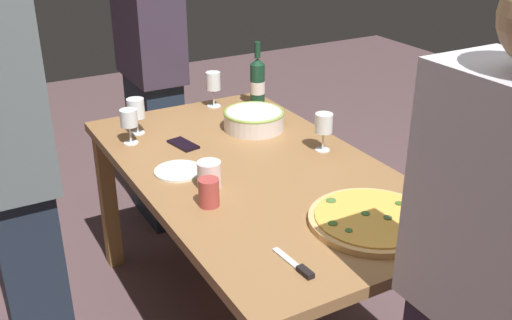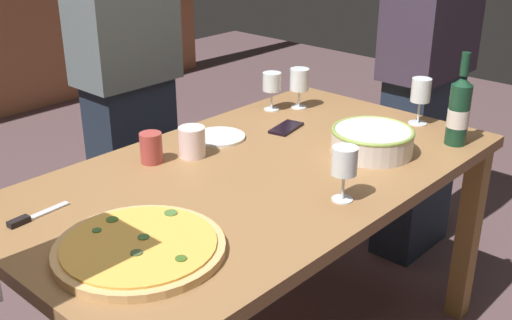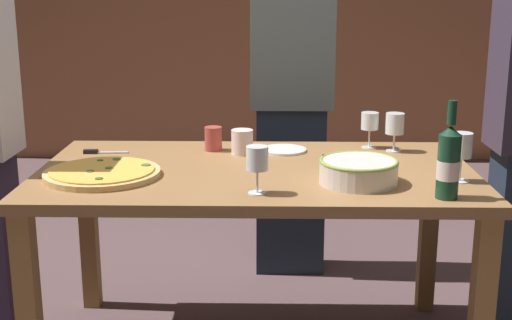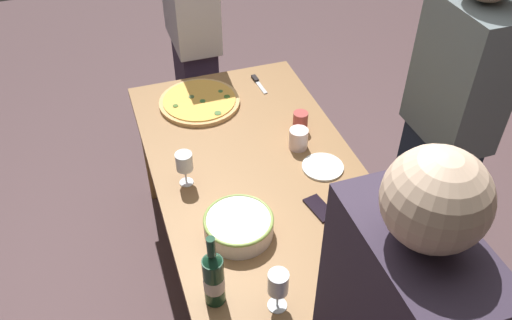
# 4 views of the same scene
# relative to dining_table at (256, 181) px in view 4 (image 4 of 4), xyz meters

# --- Properties ---
(ground_plane) EXTENTS (8.00, 8.00, 0.00)m
(ground_plane) POSITION_rel_dining_table_xyz_m (0.00, 0.00, -0.66)
(ground_plane) COLOR brown
(dining_table) EXTENTS (1.60, 0.90, 0.75)m
(dining_table) POSITION_rel_dining_table_xyz_m (0.00, 0.00, 0.00)
(dining_table) COLOR olive
(dining_table) RESTS_ON ground
(pizza) EXTENTS (0.41, 0.41, 0.03)m
(pizza) POSITION_rel_dining_table_xyz_m (-0.54, -0.12, 0.11)
(pizza) COLOR #E2AE6D
(pizza) RESTS_ON dining_table
(serving_bowl) EXTENTS (0.27, 0.27, 0.08)m
(serving_bowl) POSITION_rel_dining_table_xyz_m (0.35, -0.19, 0.14)
(serving_bowl) COLOR silver
(serving_bowl) RESTS_ON dining_table
(wine_bottle) EXTENTS (0.07, 0.07, 0.31)m
(wine_bottle) POSITION_rel_dining_table_xyz_m (0.61, -0.35, 0.21)
(wine_bottle) COLOR #163C26
(wine_bottle) RESTS_ON dining_table
(wine_glass_near_pizza) EXTENTS (0.07, 0.07, 0.15)m
(wine_glass_near_pizza) POSITION_rel_dining_table_xyz_m (0.46, 0.34, 0.20)
(wine_glass_near_pizza) COLOR white
(wine_glass_near_pizza) RESTS_ON dining_table
(wine_glass_by_bottle) EXTENTS (0.07, 0.07, 0.16)m
(wine_glass_by_bottle) POSITION_rel_dining_table_xyz_m (0.55, 0.28, 0.20)
(wine_glass_by_bottle) COLOR white
(wine_glass_by_bottle) RESTS_ON dining_table
(wine_glass_far_left) EXTENTS (0.07, 0.07, 0.16)m
(wine_glass_far_left) POSITION_rel_dining_table_xyz_m (0.01, -0.32, 0.20)
(wine_glass_far_left) COLOR white
(wine_glass_far_left) RESTS_ON dining_table
(wine_glass_far_right) EXTENTS (0.07, 0.07, 0.17)m
(wine_glass_far_right) POSITION_rel_dining_table_xyz_m (0.71, -0.16, 0.21)
(wine_glass_far_right) COLOR white
(wine_glass_far_right) RESTS_ON dining_table
(cup_amber) EXTENTS (0.09, 0.09, 0.10)m
(cup_amber) POSITION_rel_dining_table_xyz_m (-0.06, 0.22, 0.14)
(cup_amber) COLOR #F7D9D7
(cup_amber) RESTS_ON dining_table
(cup_ceramic) EXTENTS (0.07, 0.07, 0.10)m
(cup_ceramic) POSITION_rel_dining_table_xyz_m (-0.18, 0.28, 0.14)
(cup_ceramic) COLOR #B1433E
(cup_ceramic) RESTS_ON dining_table
(side_plate) EXTENTS (0.18, 0.18, 0.01)m
(side_plate) POSITION_rel_dining_table_xyz_m (0.11, 0.27, 0.10)
(side_plate) COLOR white
(side_plate) RESTS_ON dining_table
(cell_phone) EXTENTS (0.15, 0.10, 0.01)m
(cell_phone) POSITION_rel_dining_table_xyz_m (0.33, 0.16, 0.10)
(cell_phone) COLOR black
(cell_phone) RESTS_ON dining_table
(pizza_knife) EXTENTS (0.18, 0.03, 0.02)m
(pizza_knife) POSITION_rel_dining_table_xyz_m (-0.63, 0.22, 0.10)
(pizza_knife) COLOR silver
(pizza_knife) RESTS_ON dining_table
(person_guest_left) EXTENTS (0.44, 0.24, 1.63)m
(person_guest_left) POSITION_rel_dining_table_xyz_m (-1.11, -0.02, 0.16)
(person_guest_left) COLOR #30263C
(person_guest_left) RESTS_ON ground
(person_guest_right) EXTENTS (0.39, 0.24, 1.69)m
(person_guest_right) POSITION_rel_dining_table_xyz_m (0.15, 0.85, 0.21)
(person_guest_right) COLOR #1F2938
(person_guest_right) RESTS_ON ground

